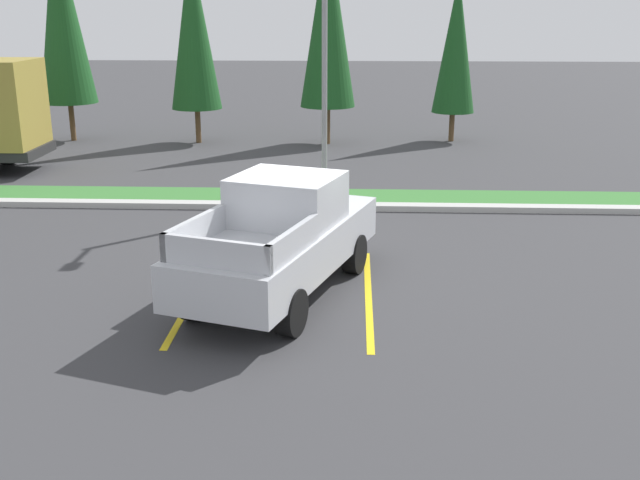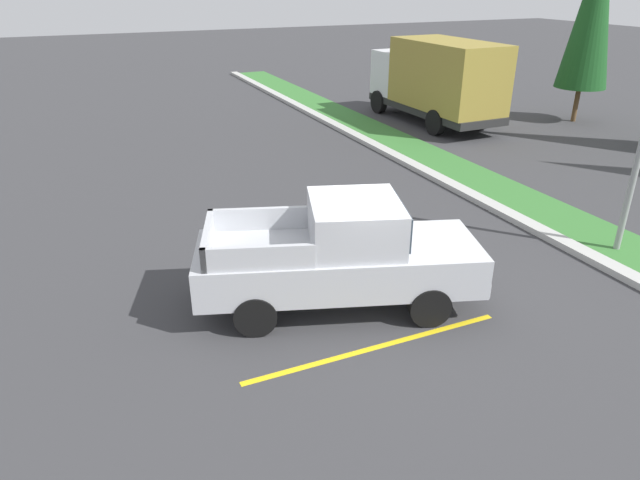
% 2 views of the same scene
% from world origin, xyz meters
% --- Properties ---
extents(ground_plane, '(120.00, 120.00, 0.00)m').
position_xyz_m(ground_plane, '(0.00, 0.00, 0.00)').
color(ground_plane, '#38383A').
extents(parking_line_near, '(0.12, 4.80, 0.01)m').
position_xyz_m(parking_line_near, '(-1.69, -0.95, 0.00)').
color(parking_line_near, yellow).
rests_on(parking_line_near, ground).
extents(parking_line_far, '(0.12, 4.80, 0.01)m').
position_xyz_m(parking_line_far, '(1.41, -0.95, 0.00)').
color(parking_line_far, yellow).
rests_on(parking_line_far, ground).
extents(curb_strip, '(56.00, 0.40, 0.15)m').
position_xyz_m(curb_strip, '(0.00, 5.00, 0.07)').
color(curb_strip, '#B2B2AD').
rests_on(curb_strip, ground).
extents(grass_median, '(56.00, 1.80, 0.06)m').
position_xyz_m(grass_median, '(0.00, 6.10, 0.03)').
color(grass_median, '#387533').
rests_on(grass_median, ground).
extents(pickup_truck_main, '(3.43, 5.55, 2.10)m').
position_xyz_m(pickup_truck_main, '(-0.13, -0.90, 1.04)').
color(pickup_truck_main, black).
rests_on(pickup_truck_main, ground).
extents(street_light, '(0.24, 1.49, 6.42)m').
position_xyz_m(street_light, '(0.35, 5.74, 3.75)').
color(street_light, gray).
rests_on(street_light, ground).
extents(cypress_tree_leftmost, '(2.08, 2.08, 7.98)m').
position_xyz_m(cypress_tree_leftmost, '(-9.64, 14.86, 4.70)').
color(cypress_tree_leftmost, brown).
rests_on(cypress_tree_leftmost, ground).
extents(cypress_tree_left_inner, '(1.85, 1.85, 7.12)m').
position_xyz_m(cypress_tree_left_inner, '(-4.75, 14.62, 4.19)').
color(cypress_tree_left_inner, brown).
rests_on(cypress_tree_left_inner, ground).
extents(cypress_tree_center, '(2.01, 2.01, 7.71)m').
position_xyz_m(cypress_tree_center, '(0.12, 14.59, 4.54)').
color(cypress_tree_center, brown).
rests_on(cypress_tree_center, ground).
extents(cypress_tree_right_inner, '(1.59, 1.59, 6.10)m').
position_xyz_m(cypress_tree_right_inner, '(4.82, 15.39, 3.59)').
color(cypress_tree_right_inner, brown).
rests_on(cypress_tree_right_inner, ground).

